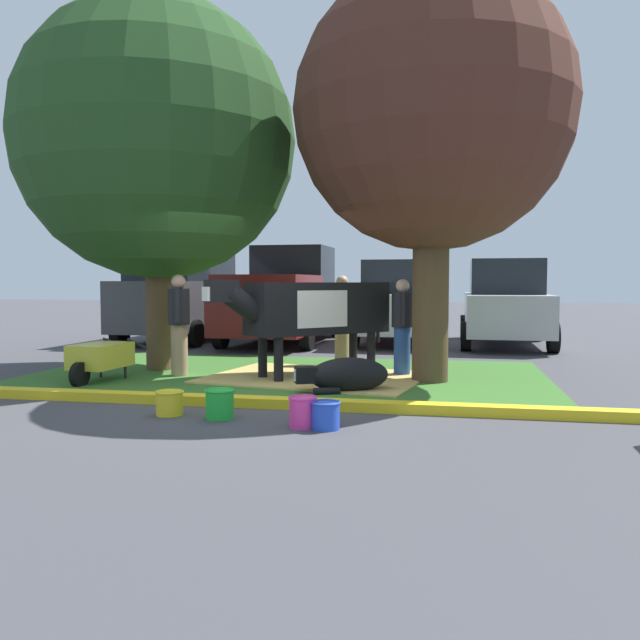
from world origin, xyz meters
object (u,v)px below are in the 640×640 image
at_px(calf_lying, 347,375).
at_px(sedan_silver, 505,304).
at_px(bucket_yellow, 170,402).
at_px(bucket_pink, 303,411).
at_px(person_handler, 179,322).
at_px(bucket_green, 220,403).
at_px(suv_dark_grey, 183,291).
at_px(person_visitor_far, 342,317).
at_px(pickup_truck_maroon, 285,297).
at_px(shade_tree_left, 156,141).
at_px(hatchback_white, 399,303).
at_px(cow_holstein, 313,309).
at_px(shade_tree_right, 432,113).
at_px(wheelbarrow, 100,357).
at_px(person_visitor_near, 402,325).

relative_size(calf_lying, sedan_silver, 0.30).
relative_size(bucket_yellow, bucket_pink, 1.01).
xyz_separation_m(person_handler, bucket_yellow, (1.09, -2.78, -0.72)).
bearing_deg(sedan_silver, bucket_green, -113.00).
xyz_separation_m(calf_lying, suv_dark_grey, (-5.26, 6.82, 1.03)).
bearing_deg(calf_lying, person_handler, 161.43).
height_order(person_visitor_far, pickup_truck_maroon, pickup_truck_maroon).
bearing_deg(shade_tree_left, hatchback_white, 57.88).
distance_m(cow_holstein, calf_lying, 1.66).
bearing_deg(hatchback_white, shade_tree_right, -81.72).
bearing_deg(pickup_truck_maroon, hatchback_white, 8.58).
xyz_separation_m(bucket_yellow, sedan_silver, (4.43, 8.90, 0.84)).
xyz_separation_m(wheelbarrow, hatchback_white, (3.95, 7.17, 0.60)).
height_order(shade_tree_right, wheelbarrow, shade_tree_right).
height_order(calf_lying, person_handler, person_handler).
bearing_deg(bucket_pink, hatchback_white, 88.11).
bearing_deg(bucket_yellow, pickup_truck_maroon, 95.65).
relative_size(shade_tree_left, bucket_green, 18.56).
bearing_deg(shade_tree_right, shade_tree_left, 174.59).
height_order(bucket_green, hatchback_white, hatchback_white).
distance_m(hatchback_white, sedan_silver, 2.52).
bearing_deg(shade_tree_left, wheelbarrow, -102.82).
bearing_deg(shade_tree_right, calf_lying, -133.87).
distance_m(wheelbarrow, bucket_green, 3.37).
bearing_deg(shade_tree_right, wheelbarrow, -168.94).
relative_size(calf_lying, suv_dark_grey, 0.28).
bearing_deg(bucket_yellow, shade_tree_right, 46.34).
height_order(bucket_yellow, bucket_green, bucket_green).
relative_size(calf_lying, person_handler, 0.81).
relative_size(person_handler, sedan_silver, 0.37).
bearing_deg(sedan_silver, bucket_yellow, -116.43).
bearing_deg(bucket_green, person_handler, 120.95).
height_order(person_visitor_near, suv_dark_grey, suv_dark_grey).
relative_size(wheelbarrow, suv_dark_grey, 0.35).
distance_m(calf_lying, bucket_yellow, 2.53).
relative_size(cow_holstein, pickup_truck_maroon, 0.46).
relative_size(cow_holstein, bucket_pink, 7.73).
xyz_separation_m(cow_holstein, bucket_green, (-0.39, -3.13, -0.91)).
height_order(person_visitor_far, bucket_pink, person_visitor_far).
distance_m(bucket_yellow, bucket_pink, 1.64).
distance_m(bucket_yellow, pickup_truck_maroon, 8.86).
bearing_deg(bucket_yellow, wheelbarrow, 135.15).
distance_m(calf_lying, bucket_green, 2.20).
relative_size(bucket_pink, hatchback_white, 0.07).
bearing_deg(suv_dark_grey, bucket_pink, -60.19).
xyz_separation_m(pickup_truck_maroon, sedan_silver, (5.29, 0.14, -0.13)).
bearing_deg(cow_holstein, sedan_silver, 59.71).
distance_m(calf_lying, person_visitor_near, 1.85).
relative_size(shade_tree_right, person_handler, 3.73).
bearing_deg(person_visitor_far, shade_tree_right, -45.74).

